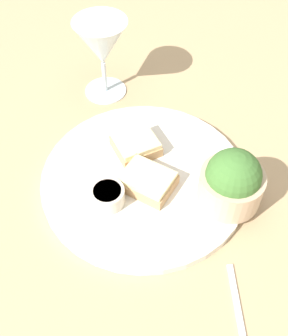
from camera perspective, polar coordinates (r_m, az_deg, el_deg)
name	(u,v)px	position (r m, az deg, el deg)	size (l,w,h in m)	color
ground_plane	(144,181)	(0.67, 0.00, -1.83)	(4.00, 4.00, 0.00)	tan
dinner_plate	(144,179)	(0.67, 0.00, -1.47)	(0.32, 0.32, 0.01)	silver
salad_bowl	(232,181)	(0.62, 11.83, -1.78)	(0.09, 0.09, 0.09)	tan
sauce_ramekin	(108,195)	(0.62, -4.95, -3.71)	(0.05, 0.05, 0.03)	beige
cheese_toast_near	(147,181)	(0.64, 0.45, -1.76)	(0.09, 0.08, 0.03)	tan
cheese_toast_far	(136,145)	(0.69, -1.11, 3.18)	(0.09, 0.09, 0.03)	tan
wine_glass	(102,45)	(0.77, -5.76, 16.20)	(0.10, 0.10, 0.15)	silver
fork	(242,332)	(0.57, 13.16, -20.80)	(0.06, 0.18, 0.01)	silver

